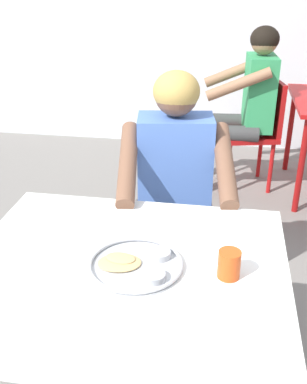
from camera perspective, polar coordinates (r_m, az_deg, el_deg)
The scene contains 7 objects.
table_foreground at distance 1.53m, azimuth -3.72°, elevation -11.57°, with size 1.04×0.92×0.75m.
thali_tray at distance 1.48m, azimuth -2.09°, elevation -8.94°, with size 0.30×0.30×0.03m.
drinking_cup at distance 1.43m, azimuth 9.37°, elevation -8.74°, with size 0.07×0.07×0.09m.
chair_foreground at distance 2.38m, azimuth 2.62°, elevation -1.50°, with size 0.47×0.48×0.85m.
diner_foreground at distance 2.08m, azimuth 2.69°, elevation 1.15°, with size 0.55×0.59×1.21m.
chair_red_left at distance 3.67m, azimuth 12.84°, elevation 7.90°, with size 0.49×0.47×0.85m.
patron_background at distance 3.56m, azimuth 11.49°, elevation 11.58°, with size 0.58×0.52×1.23m.
Camera 1 is at (0.36, -1.10, 1.61)m, focal length 43.02 mm.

